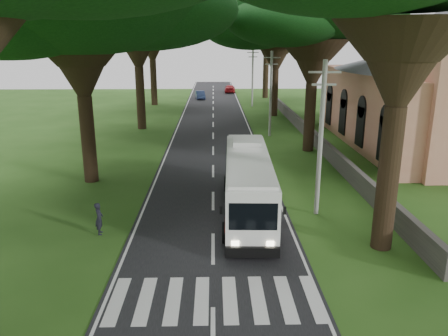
% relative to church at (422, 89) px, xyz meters
% --- Properties ---
extents(ground, '(140.00, 140.00, 0.00)m').
position_rel_church_xyz_m(ground, '(-17.86, -21.55, -4.91)').
color(ground, '#264E16').
rests_on(ground, ground).
extents(road, '(8.00, 120.00, 0.04)m').
position_rel_church_xyz_m(road, '(-17.86, 3.45, -4.90)').
color(road, black).
rests_on(road, ground).
extents(crosswalk, '(8.00, 3.00, 0.01)m').
position_rel_church_xyz_m(crosswalk, '(-17.86, -23.55, -4.91)').
color(crosswalk, silver).
rests_on(crosswalk, ground).
extents(property_wall, '(0.35, 50.00, 1.20)m').
position_rel_church_xyz_m(property_wall, '(-8.86, 2.45, -4.31)').
color(property_wall, '#383533').
rests_on(property_wall, ground).
extents(church, '(14.00, 24.00, 11.60)m').
position_rel_church_xyz_m(church, '(0.00, 0.00, 0.00)').
color(church, tan).
rests_on(church, ground).
extents(pole_near, '(1.60, 0.24, 8.00)m').
position_rel_church_xyz_m(pole_near, '(-12.36, -15.55, -0.73)').
color(pole_near, gray).
rests_on(pole_near, ground).
extents(pole_mid, '(1.60, 0.24, 8.00)m').
position_rel_church_xyz_m(pole_mid, '(-12.36, 4.45, -0.73)').
color(pole_mid, gray).
rests_on(pole_mid, ground).
extents(pole_far, '(1.60, 0.24, 8.00)m').
position_rel_church_xyz_m(pole_far, '(-12.36, 24.45, -0.73)').
color(pole_far, gray).
rests_on(pole_far, ground).
extents(tree_l_far, '(13.89, 13.89, 16.09)m').
position_rel_church_xyz_m(tree_l_far, '(-26.36, 26.45, 8.06)').
color(tree_l_far, black).
rests_on(tree_l_far, ground).
extents(tree_r_mida, '(12.66, 12.66, 14.12)m').
position_rel_church_xyz_m(tree_r_mida, '(-9.86, -1.55, 6.33)').
color(tree_r_mida, black).
rests_on(tree_r_mida, ground).
extents(tree_r_midb, '(15.59, 15.59, 14.65)m').
position_rel_church_xyz_m(tree_r_midb, '(-10.36, 16.45, 6.35)').
color(tree_r_midb, black).
rests_on(tree_r_midb, ground).
extents(tree_r_far, '(12.90, 12.90, 16.19)m').
position_rel_church_xyz_m(tree_r_far, '(-9.36, 34.45, 8.31)').
color(tree_r_far, black).
rests_on(tree_r_far, ground).
extents(coach_bus, '(2.87, 10.93, 3.20)m').
position_rel_church_xyz_m(coach_bus, '(-16.02, -15.35, -3.19)').
color(coach_bus, white).
rests_on(coach_bus, ground).
extents(distant_car_b, '(1.78, 3.97, 1.27)m').
position_rel_church_xyz_m(distant_car_b, '(-19.92, 32.79, -4.25)').
color(distant_car_b, navy).
rests_on(distant_car_b, road).
extents(distant_car_c, '(2.08, 4.64, 1.32)m').
position_rel_church_xyz_m(distant_car_c, '(-14.86, 41.82, -4.22)').
color(distant_car_c, maroon).
rests_on(distant_car_c, road).
extents(pedestrian, '(0.45, 0.62, 1.56)m').
position_rel_church_xyz_m(pedestrian, '(-23.25, -17.85, -4.13)').
color(pedestrian, black).
rests_on(pedestrian, ground).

